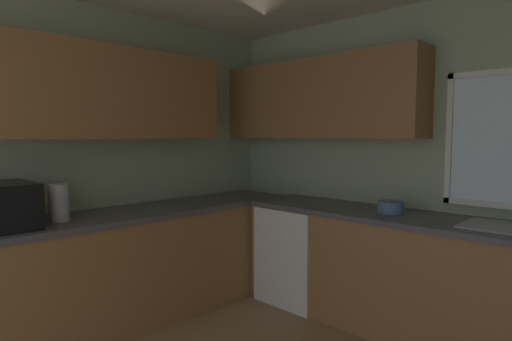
% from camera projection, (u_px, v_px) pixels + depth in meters
% --- Properties ---
extents(room_shell, '(4.04, 3.87, 2.56)m').
position_uv_depth(room_shell, '(273.00, 94.00, 2.53)').
color(room_shell, '#9EAD8E').
rests_on(room_shell, ground_plane).
extents(counter_run_left, '(0.65, 3.48, 0.89)m').
position_uv_depth(counter_run_left, '(104.00, 273.00, 3.17)').
color(counter_run_left, olive).
rests_on(counter_run_left, ground_plane).
extents(counter_run_back, '(3.13, 0.65, 0.89)m').
position_uv_depth(counter_run_back, '(438.00, 282.00, 2.99)').
color(counter_run_back, olive).
rests_on(counter_run_back, ground_plane).
extents(dishwasher, '(0.60, 0.60, 0.84)m').
position_uv_depth(dishwasher, '(301.00, 253.00, 3.81)').
color(dishwasher, white).
rests_on(dishwasher, ground_plane).
extents(microwave, '(0.48, 0.36, 0.29)m').
position_uv_depth(microwave, '(1.00, 206.00, 2.65)').
color(microwave, black).
rests_on(microwave, counter_run_left).
extents(kettle, '(0.13, 0.13, 0.26)m').
position_uv_depth(kettle, '(59.00, 203.00, 2.89)').
color(kettle, '#B7B7BC').
rests_on(kettle, counter_run_left).
extents(bowl, '(0.20, 0.20, 0.09)m').
position_uv_depth(bowl, '(391.00, 207.00, 3.20)').
color(bowl, '#4C7099').
rests_on(bowl, counter_run_back).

